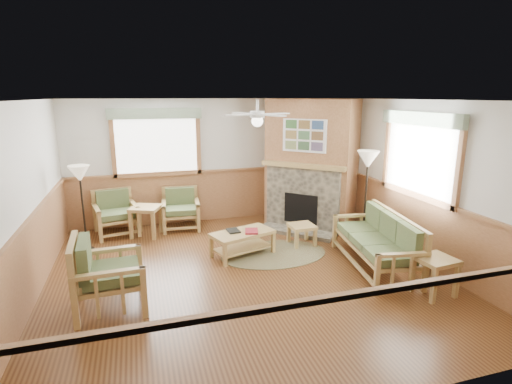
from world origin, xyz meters
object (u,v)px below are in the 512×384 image
object	(u,v)px
coffee_table	(243,243)
footstool	(302,235)
sofa	(375,241)
armchair_left	(109,273)
armchair_back_right	(181,209)
armchair_back_left	(116,213)
floor_lamp_left	(83,209)
floor_lamp_right	(366,198)
end_table_chairs	(146,221)
end_table_sofa	(434,276)

from	to	relation	value
coffee_table	footstool	world-z (taller)	coffee_table
sofa	armchair_left	world-z (taller)	armchair_left
armchair_back_right	footstool	bearing A→B (deg)	-33.28
armchair_back_left	floor_lamp_left	size ratio (longest dim) A/B	0.56
armchair_left	floor_lamp_right	size ratio (longest dim) A/B	0.55
armchair_back_left	armchair_back_right	xyz separation A→B (m)	(1.30, 0.00, -0.02)
end_table_chairs	footstool	xyz separation A→B (m)	(2.80, -1.36, -0.11)
armchair_back_left	floor_lamp_right	world-z (taller)	floor_lamp_right
floor_lamp_left	floor_lamp_right	world-z (taller)	floor_lamp_right
coffee_table	end_table_sofa	bearing A→B (deg)	-62.79
sofa	end_table_chairs	bearing A→B (deg)	-117.23
coffee_table	end_table_sofa	size ratio (longest dim) A/B	1.96
sofa	footstool	distance (m)	1.49
end_table_chairs	coffee_table	bearing A→B (deg)	-43.99
armchair_back_right	armchair_left	bearing A→B (deg)	-107.92
floor_lamp_right	coffee_table	bearing A→B (deg)	178.48
sofa	end_table_sofa	world-z (taller)	sofa
armchair_left	armchair_back_left	bearing A→B (deg)	-2.05
end_table_sofa	footstool	xyz separation A→B (m)	(-1.02, 2.35, -0.08)
armchair_left	floor_lamp_left	xyz separation A→B (m)	(-0.53, 2.26, 0.30)
sofa	floor_lamp_left	size ratio (longest dim) A/B	1.23
end_table_sofa	floor_lamp_right	world-z (taller)	floor_lamp_right
armchair_left	floor_lamp_left	world-z (taller)	floor_lamp_left
end_table_chairs	sofa	bearing A→B (deg)	-36.66
sofa	armchair_back_left	bearing A→B (deg)	-115.71
end_table_sofa	footstool	world-z (taller)	end_table_sofa
armchair_back_left	armchair_left	size ratio (longest dim) A/B	0.90
armchair_back_right	coffee_table	distance (m)	2.01
sofa	footstool	bearing A→B (deg)	-140.27
armchair_back_right	coffee_table	world-z (taller)	armchair_back_right
armchair_back_left	coffee_table	distance (m)	2.83
armchair_back_left	armchair_back_right	size ratio (longest dim) A/B	1.05
armchair_back_right	coffee_table	size ratio (longest dim) A/B	0.78
armchair_left	coffee_table	distance (m)	2.48
armchair_left	end_table_chairs	distance (m)	2.82
end_table_chairs	floor_lamp_left	world-z (taller)	floor_lamp_left
sofa	footstool	size ratio (longest dim) A/B	4.27
sofa	footstool	world-z (taller)	sofa
armchair_left	floor_lamp_right	xyz separation A→B (m)	(4.52, 1.16, 0.40)
sofa	end_table_chairs	size ratio (longest dim) A/B	3.18
armchair_back_left	end_table_sofa	bearing A→B (deg)	-53.98
floor_lamp_left	armchair_back_left	bearing A→B (deg)	56.63
armchair_back_left	armchair_left	bearing A→B (deg)	-101.30
sofa	armchair_back_left	xyz separation A→B (m)	(-4.12, 2.90, -0.00)
sofa	floor_lamp_right	distance (m)	1.21
coffee_table	footstool	xyz separation A→B (m)	(1.21, 0.17, -0.02)
armchair_left	footstool	distance (m)	3.64
coffee_table	armchair_left	bearing A→B (deg)	-168.78
armchair_back_right	end_table_chairs	xyz separation A→B (m)	(-0.72, -0.26, -0.12)
end_table_chairs	armchair_back_right	bearing A→B (deg)	20.06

